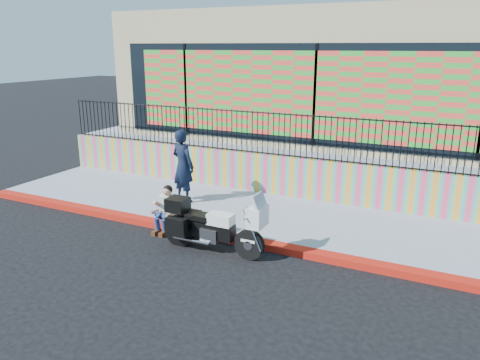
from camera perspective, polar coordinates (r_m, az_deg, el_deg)
The scene contains 10 objects.
ground at distance 10.26m, azimuth 1.48°, elevation -7.98°, with size 90.00×90.00×0.00m, color black.
red_curb at distance 10.23m, azimuth 1.48°, elevation -7.59°, with size 16.00×0.30×0.15m, color #9D220B.
sidewalk at distance 11.64m, azimuth 4.88°, elevation -4.64°, with size 16.00×3.00×0.15m, color gray.
mural_wall at distance 12.88m, azimuth 7.54°, elevation 0.25°, with size 16.00×0.20×1.10m, color #FF4374.
metal_fence at distance 12.62m, azimuth 7.73°, elevation 5.28°, with size 15.80×0.04×1.20m, color black, non-canonical shape.
elevated_platform at distance 17.68m, azimuth 12.87°, elevation 4.06°, with size 16.00×10.00×1.25m, color gray.
storefront_building at distance 17.13m, azimuth 13.25°, elevation 12.54°, with size 14.00×8.06×4.00m.
police_motorcycle at distance 9.78m, azimuth -3.48°, elevation -5.47°, with size 2.28×0.75×1.42m.
police_officer at distance 12.43m, azimuth -6.96°, elevation 1.74°, with size 0.71×0.47×1.95m, color black.
seated_man at distance 10.98m, azimuth -9.08°, elevation -4.01°, with size 0.54×0.71×1.06m.
Camera 1 is at (3.88, -8.53, 4.18)m, focal length 35.00 mm.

